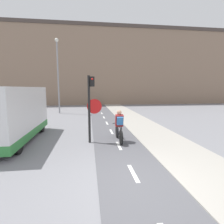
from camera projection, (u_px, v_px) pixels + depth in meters
The scene contains 8 objects.
ground_plane at pixel (138, 183), 4.67m from camera, with size 120.00×120.00×0.00m, color gray.
bike_lane at pixel (138, 182), 4.67m from camera, with size 2.14×60.00×0.02m.
sidewalk_strip at pixel (215, 176), 4.96m from camera, with size 2.40×60.00×0.05m.
building_row_background at pixel (96, 67), 27.88m from camera, with size 60.00×5.20×11.76m.
traffic_light_pole at pixel (91, 102), 7.88m from camera, with size 0.67×0.25×3.07m.
street_lamp_far at pixel (58, 69), 16.97m from camera, with size 0.36×0.36×7.24m.
cyclist_near at pixel (119, 127), 8.21m from camera, with size 0.46×1.79×1.50m.
van at pixel (9, 115), 8.13m from camera, with size 2.21×5.31×2.57m.
Camera 1 is at (-1.26, -4.24, 2.51)m, focal length 28.00 mm.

